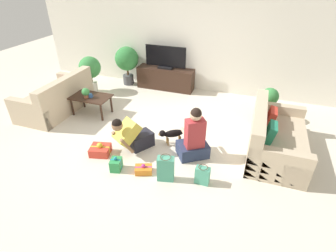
{
  "coord_description": "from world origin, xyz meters",
  "views": [
    {
      "loc": [
        1.87,
        -4.05,
        2.92
      ],
      "look_at": [
        0.53,
        -0.24,
        0.45
      ],
      "focal_mm": 28.0,
      "sensor_mm": 36.0,
      "label": 1
    }
  ],
  "objects_px": {
    "sofa_left": "(57,99)",
    "person_kneeling": "(132,135)",
    "potted_plant_back_left": "(127,60)",
    "gift_box_c": "(144,169)",
    "tv_console": "(166,78)",
    "gift_box_b": "(100,150)",
    "tabletop_plant": "(86,92)",
    "gift_box_a": "(116,164)",
    "sofa_right": "(274,139)",
    "coffee_table": "(91,98)",
    "potted_plant_corner_left": "(90,69)",
    "dog": "(171,134)",
    "gift_bag_a": "(166,169)",
    "mug": "(91,96)",
    "person_sitting": "(194,139)",
    "gift_bag_b": "(202,175)",
    "tv": "(166,59)",
    "potted_plant_corner_right": "(269,102)"
  },
  "relations": [
    {
      "from": "gift_box_b",
      "to": "gift_bag_a",
      "type": "xyz_separation_m",
      "value": [
        1.34,
        -0.23,
        0.13
      ]
    },
    {
      "from": "person_kneeling",
      "to": "potted_plant_corner_left",
      "type": "bearing_deg",
      "value": 168.97
    },
    {
      "from": "coffee_table",
      "to": "potted_plant_corner_right",
      "type": "distance_m",
      "value": 3.9
    },
    {
      "from": "person_sitting",
      "to": "gift_bag_b",
      "type": "relative_size",
      "value": 3.05
    },
    {
      "from": "sofa_left",
      "to": "tv_console",
      "type": "bearing_deg",
      "value": 137.01
    },
    {
      "from": "person_kneeling",
      "to": "gift_box_a",
      "type": "distance_m",
      "value": 0.63
    },
    {
      "from": "gift_bag_a",
      "to": "person_kneeling",
      "type": "bearing_deg",
      "value": 147.4
    },
    {
      "from": "sofa_right",
      "to": "tabletop_plant",
      "type": "height_order",
      "value": "sofa_right"
    },
    {
      "from": "tv",
      "to": "gift_box_b",
      "type": "distance_m",
      "value": 3.3
    },
    {
      "from": "tv_console",
      "to": "gift_box_c",
      "type": "height_order",
      "value": "tv_console"
    },
    {
      "from": "gift_box_a",
      "to": "gift_bag_a",
      "type": "distance_m",
      "value": 0.87
    },
    {
      "from": "sofa_left",
      "to": "gift_bag_b",
      "type": "height_order",
      "value": "sofa_left"
    },
    {
      "from": "coffee_table",
      "to": "tv",
      "type": "distance_m",
      "value": 2.27
    },
    {
      "from": "dog",
      "to": "tabletop_plant",
      "type": "height_order",
      "value": "tabletop_plant"
    },
    {
      "from": "tv",
      "to": "gift_bag_a",
      "type": "height_order",
      "value": "tv"
    },
    {
      "from": "gift_box_a",
      "to": "gift_box_c",
      "type": "height_order",
      "value": "gift_box_a"
    },
    {
      "from": "potted_plant_back_left",
      "to": "gift_box_c",
      "type": "height_order",
      "value": "potted_plant_back_left"
    },
    {
      "from": "dog",
      "to": "potted_plant_corner_left",
      "type": "bearing_deg",
      "value": -154.62
    },
    {
      "from": "mug",
      "to": "tabletop_plant",
      "type": "bearing_deg",
      "value": -157.09
    },
    {
      "from": "dog",
      "to": "gift_bag_a",
      "type": "bearing_deg",
      "value": -20.92
    },
    {
      "from": "person_sitting",
      "to": "tv",
      "type": "bearing_deg",
      "value": -95.5
    },
    {
      "from": "tabletop_plant",
      "to": "gift_box_a",
      "type": "bearing_deg",
      "value": -44.23
    },
    {
      "from": "person_sitting",
      "to": "tabletop_plant",
      "type": "xyz_separation_m",
      "value": [
        -2.62,
        0.68,
        0.2
      ]
    },
    {
      "from": "gift_box_a",
      "to": "gift_box_b",
      "type": "xyz_separation_m",
      "value": [
        -0.48,
        0.28,
        -0.02
      ]
    },
    {
      "from": "tv",
      "to": "gift_box_a",
      "type": "bearing_deg",
      "value": -83.81
    },
    {
      "from": "person_kneeling",
      "to": "mug",
      "type": "relative_size",
      "value": 6.49
    },
    {
      "from": "tv_console",
      "to": "gift_bag_a",
      "type": "bearing_deg",
      "value": -70.21
    },
    {
      "from": "tv",
      "to": "gift_box_a",
      "type": "height_order",
      "value": "tv"
    },
    {
      "from": "sofa_left",
      "to": "person_kneeling",
      "type": "bearing_deg",
      "value": 70.27
    },
    {
      "from": "coffee_table",
      "to": "person_sitting",
      "type": "bearing_deg",
      "value": -16.61
    },
    {
      "from": "sofa_right",
      "to": "gift_box_c",
      "type": "bearing_deg",
      "value": 122.77
    },
    {
      "from": "tabletop_plant",
      "to": "potted_plant_corner_left",
      "type": "bearing_deg",
      "value": 119.19
    },
    {
      "from": "gift_bag_a",
      "to": "dog",
      "type": "bearing_deg",
      "value": 103.49
    },
    {
      "from": "potted_plant_back_left",
      "to": "gift_box_c",
      "type": "bearing_deg",
      "value": -59.75
    },
    {
      "from": "dog",
      "to": "gift_box_a",
      "type": "distance_m",
      "value": 1.2
    },
    {
      "from": "coffee_table",
      "to": "potted_plant_corner_left",
      "type": "distance_m",
      "value": 1.31
    },
    {
      "from": "tv_console",
      "to": "mug",
      "type": "xyz_separation_m",
      "value": [
        -1.05,
        -1.99,
        0.19
      ]
    },
    {
      "from": "mug",
      "to": "person_kneeling",
      "type": "bearing_deg",
      "value": -32.46
    },
    {
      "from": "sofa_left",
      "to": "gift_box_b",
      "type": "bearing_deg",
      "value": 58.1
    },
    {
      "from": "tv_console",
      "to": "gift_box_b",
      "type": "bearing_deg",
      "value": -91.83
    },
    {
      "from": "gift_bag_a",
      "to": "tv",
      "type": "bearing_deg",
      "value": 109.79
    },
    {
      "from": "potted_plant_corner_right",
      "to": "potted_plant_back_left",
      "type": "height_order",
      "value": "potted_plant_back_left"
    },
    {
      "from": "tv",
      "to": "potted_plant_corner_left",
      "type": "height_order",
      "value": "tv"
    },
    {
      "from": "gift_box_c",
      "to": "potted_plant_corner_right",
      "type": "bearing_deg",
      "value": 53.66
    },
    {
      "from": "sofa_left",
      "to": "dog",
      "type": "distance_m",
      "value": 2.97
    },
    {
      "from": "person_kneeling",
      "to": "tv",
      "type": "bearing_deg",
      "value": 130.05
    },
    {
      "from": "gift_box_b",
      "to": "potted_plant_corner_left",
      "type": "bearing_deg",
      "value": 125.53
    },
    {
      "from": "potted_plant_corner_left",
      "to": "gift_box_c",
      "type": "bearing_deg",
      "value": -44.27
    },
    {
      "from": "tv",
      "to": "dog",
      "type": "bearing_deg",
      "value": -67.87
    },
    {
      "from": "tv",
      "to": "gift_bag_a",
      "type": "distance_m",
      "value": 3.71
    }
  ]
}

